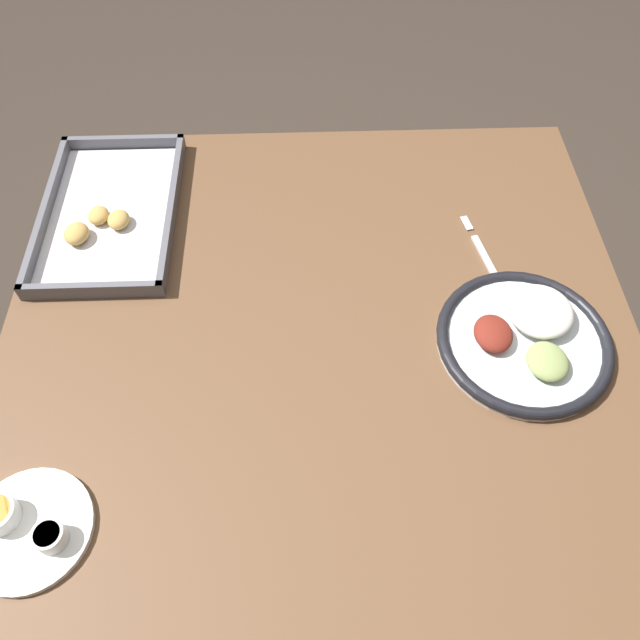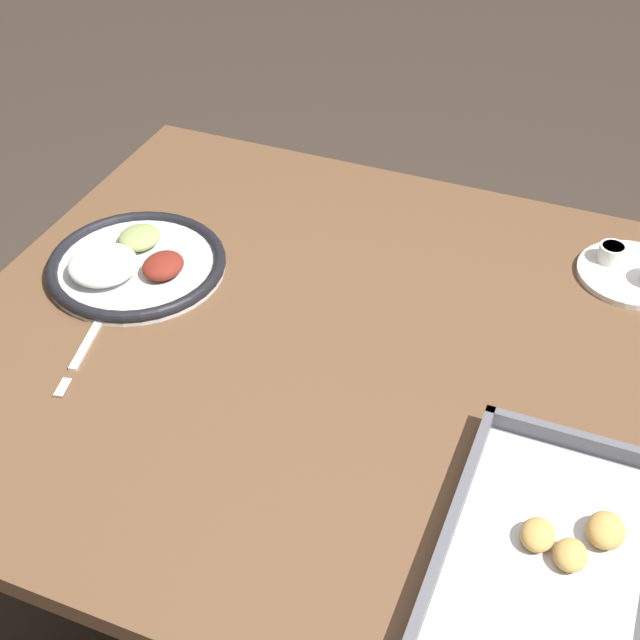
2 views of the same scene
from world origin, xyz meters
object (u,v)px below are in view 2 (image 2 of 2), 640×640
(saucer_plate, at_px, (636,271))
(baking_tray, at_px, (554,565))
(fork, at_px, (90,337))
(dinner_plate, at_px, (133,264))

(saucer_plate, relative_size, baking_tray, 0.43)
(fork, bearing_deg, dinner_plate, 176.72)
(fork, xyz_separation_m, saucer_plate, (-0.45, 0.72, 0.01))
(baking_tray, bearing_deg, fork, -101.46)
(baking_tray, bearing_deg, saucer_plate, 178.29)
(dinner_plate, relative_size, baking_tray, 0.72)
(fork, bearing_deg, saucer_plate, 109.65)
(saucer_plate, bearing_deg, baking_tray, -1.71)
(baking_tray, bearing_deg, dinner_plate, -112.95)
(saucer_plate, height_order, baking_tray, saucer_plate)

